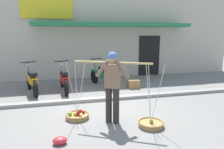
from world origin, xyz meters
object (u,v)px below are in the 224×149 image
at_px(plastic_litter_bag, 60,141).
at_px(wooden_crate, 133,84).
at_px(motorcycle_third_in_row, 101,75).
at_px(motorcycle_nearest_shop, 32,81).
at_px(motorcycle_second_in_row, 64,79).
at_px(fruit_vendor, 112,83).
at_px(fruit_basket_left_side, 151,123).
at_px(fruit_basket_right_side, 77,115).

height_order(plastic_litter_bag, wooden_crate, wooden_crate).
bearing_deg(plastic_litter_bag, motorcycle_third_in_row, 69.05).
relative_size(motorcycle_nearest_shop, motorcycle_second_in_row, 0.97).
height_order(fruit_vendor, motorcycle_nearest_shop, fruit_vendor).
bearing_deg(motorcycle_second_in_row, motorcycle_third_in_row, 16.54).
distance_m(fruit_basket_left_side, wooden_crate, 3.45).
relative_size(motorcycle_nearest_shop, plastic_litter_bag, 6.29).
relative_size(motorcycle_nearest_shop, motorcycle_third_in_row, 1.00).
relative_size(motorcycle_second_in_row, plastic_litter_bag, 6.49).
xyz_separation_m(plastic_litter_bag, wooden_crate, (2.77, 3.66, 0.09)).
bearing_deg(motorcycle_second_in_row, motorcycle_nearest_shop, 178.36).
height_order(motorcycle_nearest_shop, plastic_litter_bag, motorcycle_nearest_shop).
bearing_deg(motorcycle_nearest_shop, motorcycle_second_in_row, -1.64).
distance_m(fruit_basket_right_side, motorcycle_nearest_shop, 3.01).
relative_size(fruit_basket_left_side, plastic_litter_bag, 5.18).
relative_size(fruit_basket_right_side, motorcycle_third_in_row, 0.82).
xyz_separation_m(fruit_basket_right_side, plastic_litter_bag, (-0.42, -1.15, -0.01)).
relative_size(fruit_vendor, motorcycle_nearest_shop, 0.96).
height_order(fruit_basket_left_side, motorcycle_nearest_shop, fruit_basket_left_side).
xyz_separation_m(fruit_vendor, wooden_crate, (1.55, 2.93, -0.82)).
distance_m(motorcycle_nearest_shop, wooden_crate, 3.76).
bearing_deg(motorcycle_third_in_row, wooden_crate, -24.84).
bearing_deg(motorcycle_third_in_row, motorcycle_nearest_shop, -171.05).
distance_m(fruit_basket_left_side, motorcycle_second_in_row, 3.97).
relative_size(motorcycle_nearest_shop, wooden_crate, 4.00).
bearing_deg(fruit_basket_left_side, motorcycle_second_in_row, 118.63).
bearing_deg(fruit_basket_left_side, motorcycle_nearest_shop, 130.62).
height_order(fruit_basket_right_side, motorcycle_second_in_row, fruit_basket_right_side).
xyz_separation_m(fruit_vendor, motorcycle_nearest_shop, (-2.20, 3.07, -0.53)).
relative_size(motorcycle_second_in_row, motorcycle_third_in_row, 1.03).
bearing_deg(motorcycle_third_in_row, fruit_basket_left_side, -83.94).
distance_m(motorcycle_second_in_row, plastic_litter_bag, 3.78).
bearing_deg(fruit_basket_left_side, motorcycle_third_in_row, 96.06).
relative_size(fruit_basket_left_side, wooden_crate, 3.30).
bearing_deg(motorcycle_nearest_shop, plastic_litter_bag, -75.54).
relative_size(fruit_basket_right_side, wooden_crate, 3.30).
relative_size(fruit_basket_right_side, motorcycle_second_in_row, 0.80).
bearing_deg(motorcycle_nearest_shop, fruit_vendor, -54.38).
height_order(motorcycle_second_in_row, wooden_crate, motorcycle_second_in_row).
bearing_deg(fruit_vendor, wooden_crate, 62.09).
distance_m(motorcycle_second_in_row, motorcycle_third_in_row, 1.54).
bearing_deg(wooden_crate, fruit_vendor, -117.91).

